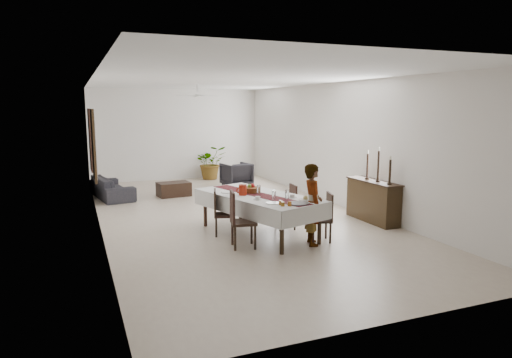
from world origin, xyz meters
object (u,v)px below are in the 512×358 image
at_px(dining_table_top, 258,197).
at_px(red_pitcher, 243,190).
at_px(sofa, 112,187).
at_px(woman, 313,205).
at_px(sideboard_body, 373,202).

bearing_deg(dining_table_top, red_pitcher, 149.04).
bearing_deg(red_pitcher, sofa, 113.01).
distance_m(woman, sideboard_body, 2.40).
xyz_separation_m(dining_table_top, sideboard_body, (2.82, 0.06, -0.33)).
height_order(sideboard_body, sofa, sideboard_body).
relative_size(woman, sofa, 0.75).
height_order(red_pitcher, sofa, red_pitcher).
xyz_separation_m(red_pitcher, sofa, (-2.14, 5.03, -0.63)).
xyz_separation_m(dining_table_top, sofa, (-2.44, 5.11, -0.49)).
bearing_deg(woman, red_pitcher, 59.42).
relative_size(red_pitcher, woman, 0.14).
bearing_deg(sideboard_body, dining_table_top, -178.83).
height_order(woman, sofa, woman).
height_order(red_pitcher, woman, woman).
bearing_deg(woman, dining_table_top, 51.21).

